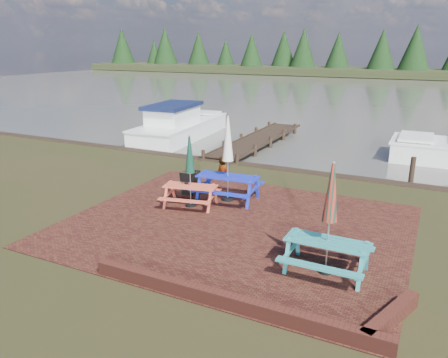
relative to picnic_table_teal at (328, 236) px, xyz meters
name	(u,v)px	position (x,y,z in m)	size (l,w,h in m)	color
ground	(219,240)	(-2.83, 0.45, -0.86)	(120.00, 120.00, 0.00)	black
paving	(235,225)	(-2.83, 1.45, -0.85)	(9.00, 7.50, 0.02)	#361411
brick_wall	(263,305)	(-0.69, -1.97, -0.71)	(6.21, 1.79, 0.30)	#4C1E16
water	(389,95)	(-2.83, 37.45, -0.86)	(120.00, 60.00, 0.02)	#413F37
far_treeline	(414,55)	(-2.83, 66.45, 2.42)	(120.00, 10.00, 8.10)	black
picnic_table_teal	(328,236)	(0.00, 0.00, 0.00)	(1.79, 1.60, 2.46)	teal
picnic_table_red	(190,182)	(-4.67, 2.20, -0.09)	(1.85, 1.71, 2.20)	#DD5538
picnic_table_blue	(228,172)	(-3.89, 3.18, 0.07)	(2.05, 1.85, 2.67)	#1724AC
chalkboard	(190,183)	(-5.19, 3.06, -0.44)	(0.53, 0.55, 0.82)	black
jetty	(258,140)	(-6.33, 11.72, -0.75)	(1.76, 9.08, 1.00)	black
boat_jetty	(179,127)	(-10.87, 11.54, -0.42)	(3.19, 7.61, 2.15)	white
person	(224,157)	(-5.06, 5.24, -0.03)	(0.61, 0.40, 1.67)	gray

